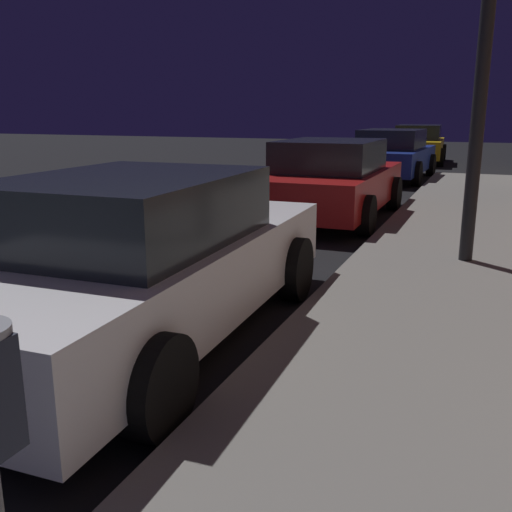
# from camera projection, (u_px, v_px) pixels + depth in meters

# --- Properties ---
(car_white) EXTENTS (2.19, 4.60, 1.43)m
(car_white) POSITION_uv_depth(u_px,v_px,m) (141.00, 258.00, 4.89)
(car_white) COLOR silver
(car_white) RESTS_ON ground
(car_red) EXTENTS (2.08, 4.40, 1.43)m
(car_red) POSITION_uv_depth(u_px,v_px,m) (331.00, 180.00, 10.47)
(car_red) COLOR maroon
(car_red) RESTS_ON ground
(car_blue) EXTENTS (2.17, 4.52, 1.43)m
(car_blue) POSITION_uv_depth(u_px,v_px,m) (392.00, 155.00, 16.58)
(car_blue) COLOR navy
(car_blue) RESTS_ON ground
(car_yellow_cab) EXTENTS (2.19, 4.36, 1.43)m
(car_yellow_cab) POSITION_uv_depth(u_px,v_px,m) (418.00, 144.00, 21.96)
(car_yellow_cab) COLOR gold
(car_yellow_cab) RESTS_ON ground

